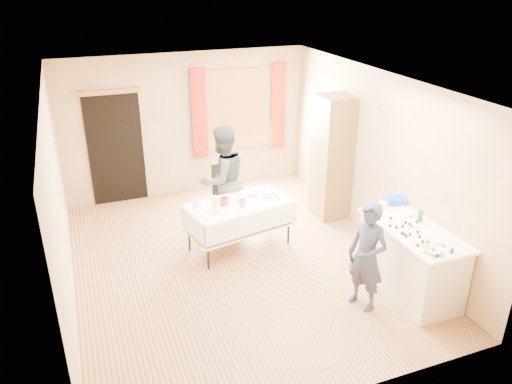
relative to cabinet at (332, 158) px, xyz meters
name	(u,v)px	position (x,y,z in m)	size (l,w,h in m)	color
floor	(236,261)	(-1.99, -0.89, -1.05)	(4.50, 5.50, 0.02)	#9E7047
ceiling	(233,82)	(-1.99, -0.89, 1.57)	(4.50, 5.50, 0.02)	white
wall_back	(187,125)	(-1.99, 1.87, 0.26)	(4.50, 0.02, 2.60)	tan
wall_front	(335,291)	(-1.99, -3.65, 0.26)	(4.50, 0.02, 2.60)	tan
wall_left	(58,204)	(-4.25, -0.89, 0.26)	(0.02, 5.50, 2.60)	tan
wall_right	(377,158)	(0.27, -0.89, 0.26)	(0.02, 5.50, 2.60)	tan
window_frame	(239,109)	(-0.99, 1.83, 0.46)	(1.32, 0.06, 1.52)	olive
window_pane	(239,110)	(-0.99, 1.81, 0.46)	(1.20, 0.02, 1.40)	white
curtain_left	(199,114)	(-1.77, 1.78, 0.46)	(0.28, 0.06, 1.65)	maroon
curtain_right	(278,106)	(-0.21, 1.78, 0.46)	(0.28, 0.06, 1.65)	maroon
doorway	(116,149)	(-3.29, 1.84, -0.04)	(0.95, 0.04, 2.00)	black
door_lintel	(109,92)	(-3.29, 1.81, 0.98)	(1.05, 0.06, 0.08)	olive
cabinet	(332,158)	(0.00, 0.00, 0.00)	(0.50, 0.60, 2.08)	brown
counter	(410,259)	(-0.10, -2.35, -0.59)	(0.72, 1.52, 0.91)	beige
party_table	(239,221)	(-1.81, -0.51, -0.59)	(1.66, 1.07, 0.75)	black
chair	(228,201)	(-1.65, 0.55, -0.76)	(0.48, 0.48, 0.94)	black
girl	(367,257)	(-0.83, -2.44, -0.33)	(0.51, 0.61, 1.42)	#22263F
woman	(223,179)	(-1.86, 0.13, -0.17)	(1.03, 0.92, 1.75)	black
soda_can	(420,215)	(0.12, -2.18, -0.07)	(0.07, 0.07, 0.12)	#068E14
mixing_bowl	(433,250)	(-0.27, -2.91, -0.10)	(0.28, 0.28, 0.06)	white
foam_block	(382,205)	(-0.15, -1.70, -0.09)	(0.15, 0.10, 0.08)	white
blue_basket	(394,201)	(0.09, -1.63, -0.09)	(0.30, 0.20, 0.08)	blue
pitcher	(216,205)	(-2.21, -0.70, -0.18)	(0.11, 0.11, 0.22)	silver
cup_red	(224,201)	(-2.04, -0.52, -0.23)	(0.15, 0.15, 0.11)	red
cup_rainbow	(242,203)	(-1.80, -0.65, -0.24)	(0.13, 0.13, 0.10)	red
small_bowl	(253,193)	(-1.52, -0.34, -0.26)	(0.23, 0.23, 0.06)	white
pastry_tray	(270,197)	(-1.32, -0.52, -0.28)	(0.28, 0.20, 0.02)	white
bottle	(197,201)	(-2.42, -0.43, -0.20)	(0.10, 0.10, 0.18)	white
cake_balls	(417,234)	(-0.19, -2.52, -0.11)	(0.49, 1.01, 0.04)	#3F2314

